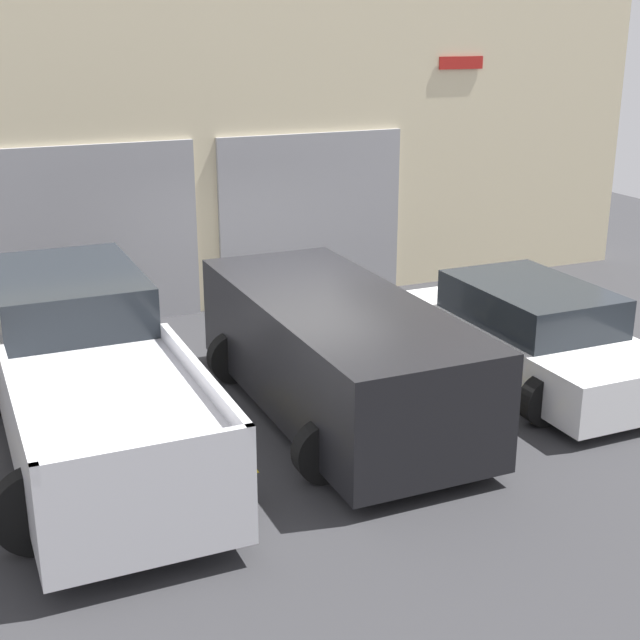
{
  "coord_description": "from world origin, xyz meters",
  "views": [
    {
      "loc": [
        -4.35,
        -11.2,
        4.72
      ],
      "look_at": [
        0.0,
        -1.28,
        1.1
      ],
      "focal_mm": 50.0,
      "sensor_mm": 36.0,
      "label": 1
    }
  ],
  "objects": [
    {
      "name": "sedan_white",
      "position": [
        2.99,
        -1.75,
        0.62
      ],
      "size": [
        2.19,
        4.24,
        1.33
      ],
      "color": "white",
      "rests_on": "ground"
    },
    {
      "name": "pickup_truck",
      "position": [
        -2.99,
        -1.5,
        0.87
      ],
      "size": [
        2.53,
        5.56,
        1.83
      ],
      "color": "silver",
      "rests_on": "ground"
    },
    {
      "name": "parking_stripe_centre",
      "position": [
        1.49,
        -1.78,
        0.0
      ],
      "size": [
        0.12,
        2.2,
        0.01
      ],
      "primitive_type": "cube",
      "color": "gold",
      "rests_on": "ground"
    },
    {
      "name": "parking_stripe_right",
      "position": [
        4.48,
        -1.78,
        0.0
      ],
      "size": [
        0.12,
        2.2,
        0.01
      ],
      "primitive_type": "cube",
      "color": "gold",
      "rests_on": "ground"
    },
    {
      "name": "parking_stripe_left",
      "position": [
        -1.49,
        -1.78,
        0.0
      ],
      "size": [
        0.12,
        2.2,
        0.01
      ],
      "primitive_type": "cube",
      "color": "gold",
      "rests_on": "ground"
    },
    {
      "name": "sedan_side",
      "position": [
        0.0,
        -1.77,
        0.83
      ],
      "size": [
        2.4,
        5.0,
        1.52
      ],
      "color": "black",
      "rests_on": "ground"
    },
    {
      "name": "shophouse_building",
      "position": [
        -0.01,
        3.29,
        2.54
      ],
      "size": [
        16.81,
        0.68,
        5.15
      ],
      "color": "beige",
      "rests_on": "ground"
    },
    {
      "name": "ground_plane",
      "position": [
        0.0,
        0.0,
        0.0
      ],
      "size": [
        28.0,
        28.0,
        0.0
      ],
      "primitive_type": "plane",
      "color": "#2D2D30"
    }
  ]
}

